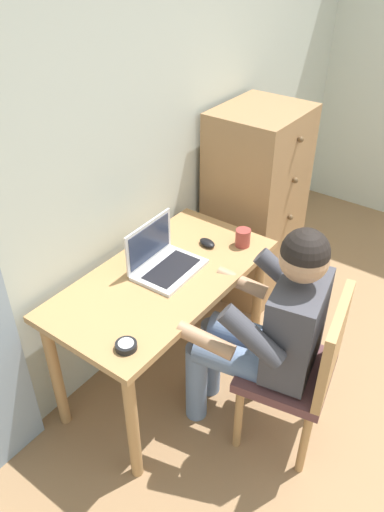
# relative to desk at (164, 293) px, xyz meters

# --- Properties ---
(wall_back) EXTENTS (4.80, 0.05, 2.50)m
(wall_back) POSITION_rel_desk_xyz_m (0.44, 0.38, 0.63)
(wall_back) COLOR silver
(wall_back) RESTS_ON ground_plane
(desk) EXTENTS (1.20, 0.62, 0.73)m
(desk) POSITION_rel_desk_xyz_m (0.00, 0.00, 0.00)
(desk) COLOR tan
(desk) RESTS_ON ground_plane
(dresser) EXTENTS (0.57, 0.51, 1.27)m
(dresser) POSITION_rel_desk_xyz_m (1.03, 0.08, 0.01)
(dresser) COLOR #9E754C
(dresser) RESTS_ON ground_plane
(chair) EXTENTS (0.49, 0.47, 0.89)m
(chair) POSITION_rel_desk_xyz_m (0.08, -0.74, -0.12)
(chair) COLOR brown
(chair) RESTS_ON ground_plane
(person_seated) EXTENTS (0.60, 0.64, 1.20)m
(person_seated) POSITION_rel_desk_xyz_m (0.05, -0.56, 0.06)
(person_seated) COLOR #6B84AD
(person_seated) RESTS_ON ground_plane
(laptop) EXTENTS (0.35, 0.26, 0.24)m
(laptop) POSITION_rel_desk_xyz_m (0.04, 0.04, 0.16)
(laptop) COLOR silver
(laptop) RESTS_ON desk
(computer_mouse) EXTENTS (0.08, 0.11, 0.03)m
(computer_mouse) POSITION_rel_desk_xyz_m (0.34, -0.02, 0.13)
(computer_mouse) COLOR black
(computer_mouse) RESTS_ON desk
(desk_clock) EXTENTS (0.09, 0.09, 0.03)m
(desk_clock) POSITION_rel_desk_xyz_m (-0.47, -0.19, 0.13)
(desk_clock) COLOR black
(desk_clock) RESTS_ON desk
(coffee_mug) EXTENTS (0.12, 0.08, 0.09)m
(coffee_mug) POSITION_rel_desk_xyz_m (0.46, -0.17, 0.16)
(coffee_mug) COLOR #9E3D38
(coffee_mug) RESTS_ON desk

